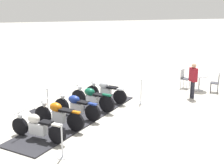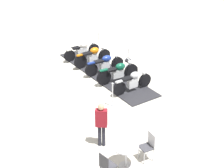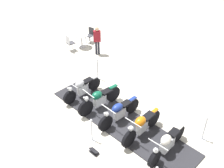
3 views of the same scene
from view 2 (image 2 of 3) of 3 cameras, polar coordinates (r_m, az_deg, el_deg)
ground_plane at (r=16.88m, az=-1.26°, el=1.83°), size 80.00×80.00×0.00m
display_platform at (r=16.87m, az=-1.26°, el=1.90°), size 6.25×5.61×0.05m
motorcycle_chrome at (r=14.99m, az=3.58°, el=0.48°), size 1.42×1.66×0.94m
motorcycle_forest at (r=15.80m, az=1.08°, el=2.11°), size 1.63×1.66×1.05m
motorcycle_navy at (r=16.67m, az=-1.18°, el=3.47°), size 1.53×1.71×0.97m
motorcycle_copper at (r=17.56m, az=-3.24°, el=4.83°), size 1.44×1.76×1.02m
motorcycle_cream at (r=18.51m, az=-5.07°, el=5.77°), size 1.43×1.83×0.92m
stanchion_left_rear at (r=18.45m, az=-10.04°, el=4.84°), size 0.36×0.36×1.11m
stanchion_right_rear at (r=19.70m, az=-2.24°, el=6.87°), size 0.30×0.30×1.08m
stanchion_left_front at (r=13.84m, az=0.09°, el=-2.46°), size 0.30×0.30×1.13m
stanchion_right_mid at (r=17.51m, az=2.79°, el=3.94°), size 0.34×0.34×1.05m
info_placard at (r=18.16m, az=2.75°, el=3.93°), size 0.43×0.41×0.19m
cafe_table at (r=10.70m, az=2.39°, el=-11.38°), size 0.80×0.80×0.79m
cafe_chair_near_table at (r=10.30m, az=-0.94°, el=-13.61°), size 0.55×0.55×0.95m
cafe_chair_across_table at (r=11.07m, az=6.20°, el=-10.25°), size 0.57×0.57×0.98m
bystander_person at (r=11.34m, az=-1.82°, el=-6.36°), size 0.44×0.29×1.67m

